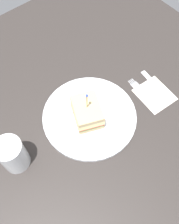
{
  "coord_description": "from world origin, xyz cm",
  "views": [
    {
      "loc": [
        -26.36,
        21.62,
        64.45
      ],
      "look_at": [
        0.0,
        0.0,
        3.09
      ],
      "focal_mm": 40.56,
      "sensor_mm": 36.0,
      "label": 1
    }
  ],
  "objects_px": {
    "napkin": "(155,94)",
    "knife": "(154,83)",
    "plate": "(89,116)",
    "sandwich_half_center": "(87,113)",
    "fork": "(140,90)",
    "drink_glass": "(13,155)"
  },
  "relations": [
    {
      "from": "napkin",
      "to": "fork",
      "type": "height_order",
      "value": "fork"
    },
    {
      "from": "fork",
      "to": "sandwich_half_center",
      "type": "bearing_deg",
      "value": 83.01
    },
    {
      "from": "sandwich_half_center",
      "to": "fork",
      "type": "xyz_separation_m",
      "value": [
        -0.02,
        -0.19,
        -0.04
      ]
    },
    {
      "from": "plate",
      "to": "fork",
      "type": "bearing_deg",
      "value": -97.73
    },
    {
      "from": "sandwich_half_center",
      "to": "knife",
      "type": "relative_size",
      "value": 0.93
    },
    {
      "from": "sandwich_half_center",
      "to": "plate",
      "type": "bearing_deg",
      "value": -80.95
    },
    {
      "from": "plate",
      "to": "napkin",
      "type": "relative_size",
      "value": 2.54
    },
    {
      "from": "plate",
      "to": "drink_glass",
      "type": "xyz_separation_m",
      "value": [
        0.02,
        0.23,
        0.04
      ]
    },
    {
      "from": "plate",
      "to": "fork",
      "type": "height_order",
      "value": "plate"
    },
    {
      "from": "napkin",
      "to": "knife",
      "type": "xyz_separation_m",
      "value": [
        0.03,
        -0.03,
        0.0
      ]
    },
    {
      "from": "sandwich_half_center",
      "to": "fork",
      "type": "bearing_deg",
      "value": -96.99
    },
    {
      "from": "sandwich_half_center",
      "to": "drink_glass",
      "type": "distance_m",
      "value": 0.22
    },
    {
      "from": "napkin",
      "to": "knife",
      "type": "bearing_deg",
      "value": -42.26
    },
    {
      "from": "sandwich_half_center",
      "to": "drink_glass",
      "type": "height_order",
      "value": "sandwich_half_center"
    },
    {
      "from": "plate",
      "to": "napkin",
      "type": "bearing_deg",
      "value": -107.95
    },
    {
      "from": "plate",
      "to": "fork",
      "type": "distance_m",
      "value": 0.18
    },
    {
      "from": "napkin",
      "to": "knife",
      "type": "height_order",
      "value": "knife"
    },
    {
      "from": "sandwich_half_center",
      "to": "knife",
      "type": "height_order",
      "value": "sandwich_half_center"
    },
    {
      "from": "plate",
      "to": "sandwich_half_center",
      "type": "relative_size",
      "value": 2.31
    },
    {
      "from": "drink_glass",
      "to": "fork",
      "type": "relative_size",
      "value": 0.86
    },
    {
      "from": "sandwich_half_center",
      "to": "fork",
      "type": "distance_m",
      "value": 0.19
    },
    {
      "from": "sandwich_half_center",
      "to": "napkin",
      "type": "xyz_separation_m",
      "value": [
        -0.06,
        -0.21,
        -0.04
      ]
    }
  ]
}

